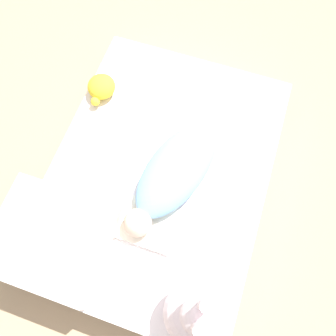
{
  "coord_description": "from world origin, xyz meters",
  "views": [
    {
      "loc": [
        0.41,
        0.17,
        1.39
      ],
      "look_at": [
        -0.0,
        0.03,
        0.24
      ],
      "focal_mm": 35.0,
      "sensor_mm": 36.0,
      "label": 1
    }
  ],
  "objects_px": {
    "swaddled_baby": "(174,173)",
    "pillow": "(51,238)",
    "bunny_plush": "(195,313)",
    "turtle_plush": "(101,87)"
  },
  "relations": [
    {
      "from": "turtle_plush",
      "to": "bunny_plush",
      "type": "bearing_deg",
      "value": 41.4
    },
    {
      "from": "swaddled_baby",
      "to": "pillow",
      "type": "xyz_separation_m",
      "value": [
        0.36,
        -0.33,
        -0.02
      ]
    },
    {
      "from": "pillow",
      "to": "turtle_plush",
      "type": "bearing_deg",
      "value": -172.96
    },
    {
      "from": "swaddled_baby",
      "to": "turtle_plush",
      "type": "xyz_separation_m",
      "value": [
        -0.27,
        -0.41,
        -0.03
      ]
    },
    {
      "from": "swaddled_baby",
      "to": "pillow",
      "type": "distance_m",
      "value": 0.49
    },
    {
      "from": "pillow",
      "to": "turtle_plush",
      "type": "xyz_separation_m",
      "value": [
        -0.63,
        -0.08,
        -0.0
      ]
    },
    {
      "from": "bunny_plush",
      "to": "turtle_plush",
      "type": "xyz_separation_m",
      "value": [
        -0.7,
        -0.62,
        -0.08
      ]
    },
    {
      "from": "bunny_plush",
      "to": "turtle_plush",
      "type": "relative_size",
      "value": 2.35
    },
    {
      "from": "swaddled_baby",
      "to": "bunny_plush",
      "type": "distance_m",
      "value": 0.48
    },
    {
      "from": "swaddled_baby",
      "to": "bunny_plush",
      "type": "bearing_deg",
      "value": 42.04
    }
  ]
}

